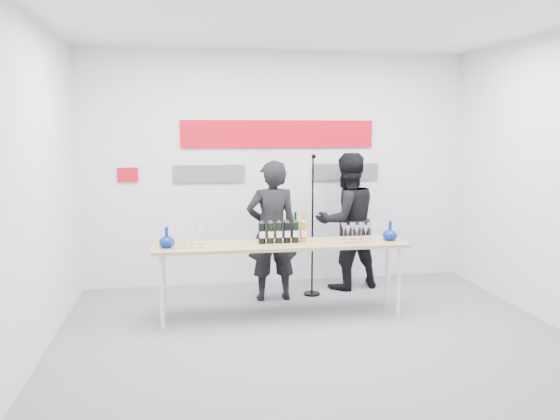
{
  "coord_description": "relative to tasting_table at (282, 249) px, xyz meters",
  "views": [
    {
      "loc": [
        -1.21,
        -4.99,
        2.0
      ],
      "look_at": [
        -0.21,
        0.71,
        1.15
      ],
      "focal_mm": 35.0,
      "sensor_mm": 36.0,
      "label": 1
    }
  ],
  "objects": [
    {
      "name": "ground",
      "position": [
        0.21,
        -0.61,
        -0.75
      ],
      "size": [
        5.0,
        5.0,
        0.0
      ],
      "primitive_type": "plane",
      "color": "slate",
      "rests_on": "ground"
    },
    {
      "name": "back_wall",
      "position": [
        0.21,
        1.39,
        0.75
      ],
      "size": [
        5.0,
        0.04,
        3.0
      ],
      "primitive_type": "cube",
      "color": "silver",
      "rests_on": "ground"
    },
    {
      "name": "signage",
      "position": [
        0.15,
        1.36,
        1.06
      ],
      "size": [
        3.38,
        0.02,
        0.79
      ],
      "color": "red",
      "rests_on": "back_wall"
    },
    {
      "name": "tasting_table",
      "position": [
        0.0,
        0.0,
        0.0
      ],
      "size": [
        2.7,
        0.59,
        0.81
      ],
      "rotation": [
        0.0,
        0.0,
        -0.02
      ],
      "color": "tan",
      "rests_on": "ground"
    },
    {
      "name": "wine_bottles",
      "position": [
        0.02,
        0.02,
        0.23
      ],
      "size": [
        0.53,
        0.08,
        0.33
      ],
      "rotation": [
        0.0,
        0.0,
        -0.02
      ],
      "color": "black",
      "rests_on": "tasting_table"
    },
    {
      "name": "decanter_left",
      "position": [
        -1.2,
        0.0,
        0.17
      ],
      "size": [
        0.16,
        0.16,
        0.21
      ],
      "primitive_type": null,
      "color": "navy",
      "rests_on": "tasting_table"
    },
    {
      "name": "decanter_right",
      "position": [
        1.2,
        -0.04,
        0.17
      ],
      "size": [
        0.16,
        0.16,
        0.21
      ],
      "primitive_type": null,
      "color": "navy",
      "rests_on": "tasting_table"
    },
    {
      "name": "glasses_left",
      "position": [
        -0.99,
        0.02,
        0.15
      ],
      "size": [
        0.37,
        0.23,
        0.18
      ],
      "color": "silver",
      "rests_on": "tasting_table"
    },
    {
      "name": "glasses_right",
      "position": [
        0.85,
        -0.02,
        0.15
      ],
      "size": [
        0.37,
        0.23,
        0.18
      ],
      "color": "silver",
      "rests_on": "tasting_table"
    },
    {
      "name": "presenter_left",
      "position": [
        -0.0,
        0.61,
        0.08
      ],
      "size": [
        0.62,
        0.41,
        1.66
      ],
      "primitive_type": "imported",
      "rotation": [
        0.0,
        0.0,
        3.17
      ],
      "color": "black",
      "rests_on": "ground"
    },
    {
      "name": "presenter_right",
      "position": [
        1.0,
        0.94,
        0.12
      ],
      "size": [
        0.96,
        0.83,
        1.72
      ],
      "primitive_type": "imported",
      "rotation": [
        0.0,
        0.0,
        3.38
      ],
      "color": "black",
      "rests_on": "ground"
    },
    {
      "name": "mic_stand",
      "position": [
        0.5,
        0.7,
        -0.22
      ],
      "size": [
        0.2,
        0.2,
        1.72
      ],
      "rotation": [
        0.0,
        0.0,
        0.16
      ],
      "color": "black",
      "rests_on": "ground"
    }
  ]
}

